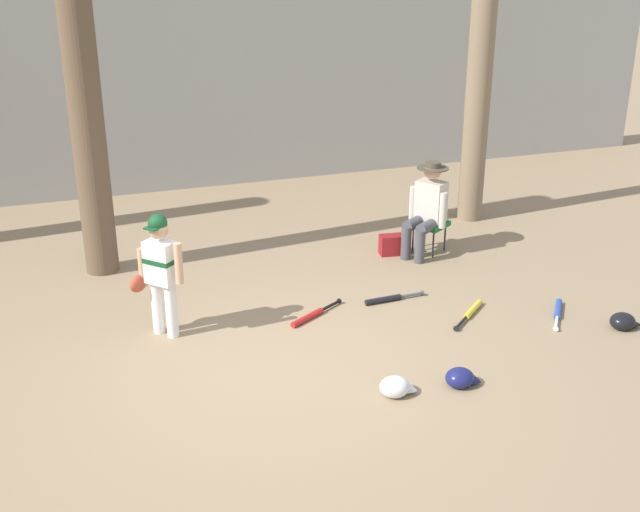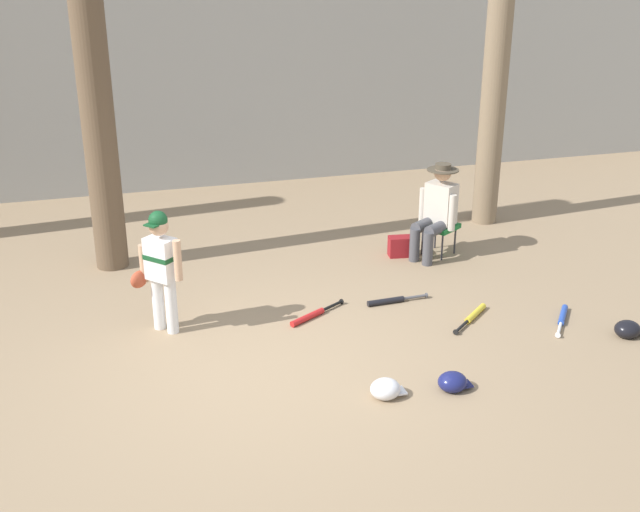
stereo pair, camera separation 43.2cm
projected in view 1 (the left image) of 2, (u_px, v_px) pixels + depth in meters
ground_plane at (274, 372)px, 7.41m from camera, size 60.00×60.00×0.00m
concrete_back_wall at (158, 95)px, 12.37m from camera, size 18.00×0.36×3.04m
tree_near_player at (79, 51)px, 8.72m from camera, size 0.66×0.66×5.97m
tree_behind_spectator at (479, 83)px, 10.79m from camera, size 0.45×0.45×4.35m
young_ballplayer at (160, 267)px, 7.84m from camera, size 0.55×0.47×1.31m
folding_stool at (430, 225)px, 10.15m from camera, size 0.55×0.55×0.41m
seated_spectator at (427, 207)px, 9.97m from camera, size 0.66×0.58×1.20m
handbag_beside_stool at (393, 245)px, 10.14m from camera, size 0.36×0.23×0.26m
bat_red_barrel at (311, 316)px, 8.44m from camera, size 0.71×0.45×0.07m
bat_yellow_trainer at (471, 312)px, 8.54m from camera, size 0.61×0.54×0.07m
bat_blue_youth at (558, 311)px, 8.54m from camera, size 0.49×0.61×0.07m
bat_black_composite at (388, 299)px, 8.84m from camera, size 0.73×0.09×0.07m
batting_helmet_navy at (460, 378)px, 7.15m from camera, size 0.32×0.24×0.18m
batting_helmet_black at (623, 321)px, 8.21m from camera, size 0.32×0.25×0.18m
batting_helmet_white at (395, 387)px, 7.01m from camera, size 0.32×0.25×0.19m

